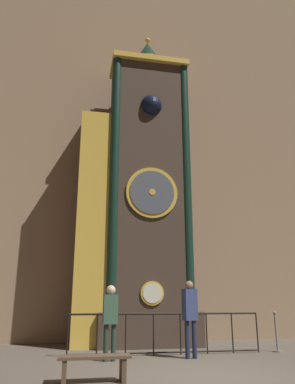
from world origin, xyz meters
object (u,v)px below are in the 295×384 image
at_px(visitor_near, 110,314).
at_px(visitor_bench, 94,363).
at_px(stanchion_post, 277,338).
at_px(visitor_far, 190,311).
at_px(clock_tower, 138,194).

height_order(visitor_near, visitor_bench, visitor_near).
xyz_separation_m(stanchion_post, visitor_bench, (-5.18, -3.00, -0.03)).
height_order(visitor_near, visitor_far, visitor_far).
xyz_separation_m(clock_tower, visitor_near, (-1.11, -2.70, -3.78)).
bearing_deg(stanchion_post, visitor_near, -171.13).
distance_m(clock_tower, visitor_bench, 6.90).
bearing_deg(visitor_bench, clock_tower, 72.11).
bearing_deg(visitor_far, clock_tower, 94.51).
relative_size(clock_tower, stanchion_post, 10.56).
bearing_deg(clock_tower, visitor_far, -71.75).
relative_size(visitor_far, stanchion_post, 1.73).
distance_m(stanchion_post, visitor_bench, 5.98).
relative_size(visitor_near, visitor_far, 0.93).
bearing_deg(visitor_far, visitor_near, 167.15).
height_order(visitor_far, stanchion_post, visitor_far).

